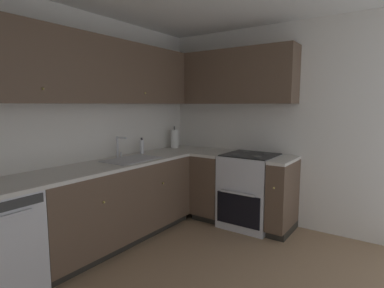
# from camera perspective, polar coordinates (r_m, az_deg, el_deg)

# --- Properties ---
(wall_back) EXTENTS (4.03, 0.05, 2.48)m
(wall_back) POSITION_cam_1_polar(r_m,az_deg,el_deg) (3.41, -22.87, 2.19)
(wall_back) COLOR silver
(wall_back) RESTS_ON ground_plane
(wall_right) EXTENTS (0.05, 3.20, 2.48)m
(wall_right) POSITION_cam_1_polar(r_m,az_deg,el_deg) (4.03, 15.93, 3.18)
(wall_right) COLOR silver
(wall_right) RESTS_ON ground_plane
(lower_cabinets_back) EXTENTS (1.91, 0.62, 0.86)m
(lower_cabinets_back) POSITION_cam_1_polar(r_m,az_deg,el_deg) (3.55, -13.74, -10.58)
(lower_cabinets_back) COLOR brown
(lower_cabinets_back) RESTS_ON ground_plane
(countertop_back) EXTENTS (3.12, 0.60, 0.03)m
(countertop_back) POSITION_cam_1_polar(r_m,az_deg,el_deg) (3.44, -13.96, -3.58)
(countertop_back) COLOR beige
(countertop_back) RESTS_ON lower_cabinets_back
(lower_cabinets_right) EXTENTS (0.62, 1.23, 0.86)m
(lower_cabinets_right) POSITION_cam_1_polar(r_m,az_deg,el_deg) (4.03, 8.21, -8.29)
(lower_cabinets_right) COLOR brown
(lower_cabinets_right) RESTS_ON ground_plane
(countertop_right) EXTENTS (0.60, 1.23, 0.03)m
(countertop_right) POSITION_cam_1_polar(r_m,az_deg,el_deg) (3.93, 8.30, -2.09)
(countertop_right) COLOR beige
(countertop_right) RESTS_ON lower_cabinets_right
(oven_range) EXTENTS (0.68, 0.62, 1.04)m
(oven_range) POSITION_cam_1_polar(r_m,az_deg,el_deg) (3.97, 10.60, -8.27)
(oven_range) COLOR silver
(oven_range) RESTS_ON ground_plane
(upper_cabinets_back) EXTENTS (2.80, 0.34, 0.68)m
(upper_cabinets_back) POSITION_cam_1_polar(r_m,az_deg,el_deg) (3.41, -18.15, 12.80)
(upper_cabinets_back) COLOR brown
(upper_cabinets_right) EXTENTS (0.32, 1.78, 0.68)m
(upper_cabinets_right) POSITION_cam_1_polar(r_m,az_deg,el_deg) (4.13, 6.48, 12.08)
(upper_cabinets_right) COLOR brown
(sink) EXTENTS (0.61, 0.40, 0.10)m
(sink) POSITION_cam_1_polar(r_m,az_deg,el_deg) (3.57, -11.03, -3.49)
(sink) COLOR #B7B7BC
(sink) RESTS_ON countertop_back
(faucet) EXTENTS (0.07, 0.16, 0.25)m
(faucet) POSITION_cam_1_polar(r_m,az_deg,el_deg) (3.69, -13.33, -0.23)
(faucet) COLOR silver
(faucet) RESTS_ON countertop_back
(soap_bottle) EXTENTS (0.05, 0.05, 0.20)m
(soap_bottle) POSITION_cam_1_polar(r_m,az_deg,el_deg) (3.96, -9.23, -0.48)
(soap_bottle) COLOR silver
(soap_bottle) RESTS_ON countertop_back
(paper_towel_roll) EXTENTS (0.11, 0.11, 0.32)m
(paper_towel_roll) POSITION_cam_1_polar(r_m,az_deg,el_deg) (4.42, -3.24, 0.95)
(paper_towel_roll) COLOR white
(paper_towel_roll) RESTS_ON countertop_back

